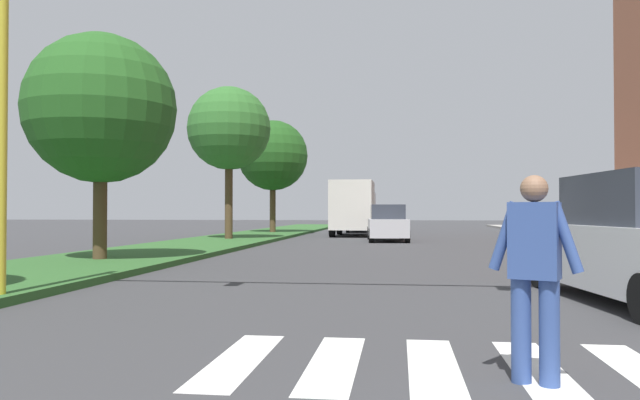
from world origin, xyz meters
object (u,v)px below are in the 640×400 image
(pedestrian_performer, at_px, (535,269))
(sedan_distant, at_px, (360,220))
(tree_mid, at_px, (101,109))
(sedan_midblock, at_px, (387,224))
(tree_distant, at_px, (273,156))
(traffic_light_gantry, at_px, (175,7))
(truck_box_delivery, at_px, (354,207))
(tree_far, at_px, (229,129))

(pedestrian_performer, bearing_deg, sedan_distant, 95.85)
(tree_mid, bearing_deg, pedestrian_performer, -48.54)
(tree_mid, xyz_separation_m, sedan_distant, (5.12, 26.84, -3.31))
(tree_mid, height_order, pedestrian_performer, tree_mid)
(pedestrian_performer, height_order, sedan_midblock, sedan_midblock)
(tree_mid, height_order, tree_distant, tree_distant)
(tree_mid, distance_m, sedan_distant, 27.53)
(tree_mid, xyz_separation_m, sedan_midblock, (7.27, 13.89, -3.31))
(tree_mid, bearing_deg, sedan_distant, 79.20)
(tree_mid, distance_m, traffic_light_gantry, 8.13)
(truck_box_delivery, bearing_deg, traffic_light_gantry, -91.36)
(tree_far, height_order, traffic_light_gantry, tree_far)
(pedestrian_performer, relative_size, sedan_distant, 0.37)
(tree_distant, bearing_deg, pedestrian_performer, -74.46)
(tree_distant, distance_m, sedan_distant, 8.40)
(tree_mid, distance_m, truck_box_delivery, 20.80)
(tree_distant, height_order, sedan_midblock, tree_distant)
(traffic_light_gantry, xyz_separation_m, truck_box_delivery, (0.64, 26.69, -2.74))
(traffic_light_gantry, height_order, sedan_midblock, traffic_light_gantry)
(tree_distant, relative_size, traffic_light_gantry, 0.74)
(tree_far, height_order, tree_distant, tree_far)
(sedan_distant, xyz_separation_m, truck_box_delivery, (0.10, -6.86, 0.84))
(traffic_light_gantry, bearing_deg, tree_distant, 98.96)
(tree_far, relative_size, truck_box_delivery, 1.13)
(tree_distant, height_order, truck_box_delivery, tree_distant)
(truck_box_delivery, bearing_deg, tree_distant, 164.43)
(tree_distant, relative_size, sedan_distant, 1.48)
(tree_mid, bearing_deg, tree_distant, 89.58)
(truck_box_delivery, bearing_deg, pedestrian_performer, -83.01)
(traffic_light_gantry, relative_size, sedan_distant, 2.01)
(tree_distant, bearing_deg, sedan_distant, 47.65)
(tree_far, bearing_deg, tree_mid, -90.05)
(sedan_distant, bearing_deg, pedestrian_performer, -84.15)
(tree_far, bearing_deg, sedan_midblock, 12.99)
(traffic_light_gantry, xyz_separation_m, pedestrian_performer, (4.32, -3.38, -3.44))
(tree_distant, height_order, sedan_distant, tree_distant)
(pedestrian_performer, xyz_separation_m, sedan_distant, (-3.78, 36.93, -0.14))
(tree_mid, relative_size, sedan_distant, 1.29)
(sedan_midblock, bearing_deg, tree_far, -167.01)
(traffic_light_gantry, xyz_separation_m, sedan_midblock, (2.68, 20.59, -3.58))
(tree_far, height_order, truck_box_delivery, tree_far)
(tree_far, distance_m, sedan_midblock, 8.66)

